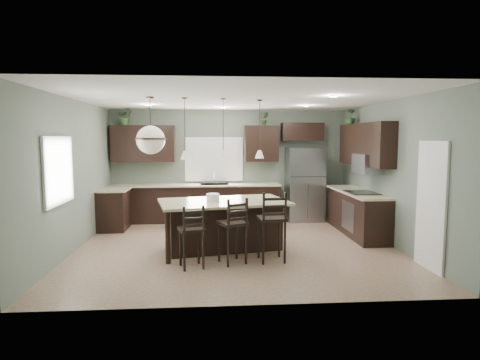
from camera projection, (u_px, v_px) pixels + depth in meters
name	position (u px, v px, depth m)	size (l,w,h in m)	color
ground	(236.00, 246.00, 7.73)	(6.00, 6.00, 0.00)	#9E8466
pantry_door	(431.00, 206.00, 6.30)	(0.04, 0.82, 2.04)	white
window_back	(214.00, 159.00, 10.26)	(1.35, 0.02, 1.00)	white
window_left	(58.00, 171.00, 6.56)	(0.02, 1.10, 1.00)	white
left_return_cabs	(114.00, 210.00, 9.18)	(0.60, 0.90, 0.90)	black
left_return_countertop	(114.00, 189.00, 9.13)	(0.66, 0.96, 0.04)	beige
back_lower_cabs	(196.00, 204.00, 10.05)	(4.20, 0.60, 0.90)	black
back_countertop	(196.00, 185.00, 9.99)	(4.20, 0.66, 0.04)	beige
sink_inset	(214.00, 184.00, 10.02)	(0.70, 0.45, 0.01)	gray
faucet	(214.00, 179.00, 9.97)	(0.02, 0.02, 0.28)	silver
back_upper_left	(143.00, 144.00, 9.94)	(1.55, 0.34, 0.90)	black
back_upper_right	(261.00, 144.00, 10.15)	(0.85, 0.34, 0.90)	black
fridge_header	(302.00, 132.00, 10.19)	(1.05, 0.34, 0.45)	black
right_lower_cabs	(357.00, 213.00, 8.75)	(0.60, 2.35, 0.90)	black
right_countertop	(357.00, 192.00, 8.70)	(0.66, 2.35, 0.04)	beige
cooktop	(362.00, 193.00, 8.42)	(0.58, 0.75, 0.02)	black
wall_oven_front	(348.00, 216.00, 8.45)	(0.01, 0.72, 0.60)	gray
right_upper_cabs	(365.00, 144.00, 8.60)	(0.34, 2.35, 0.90)	black
microwave	(367.00, 164.00, 8.37)	(0.40, 0.75, 0.40)	gray
refrigerator	(305.00, 184.00, 10.15)	(0.90, 0.74, 1.85)	gray
kitchen_island	(224.00, 225.00, 7.48)	(2.32, 1.32, 0.92)	black
serving_dish	(213.00, 197.00, 7.37)	(0.24, 0.24, 0.14)	silver
bar_stool_left	(191.00, 236.00, 6.41)	(0.38, 0.38, 1.03)	black
bar_stool_center	(232.00, 230.00, 6.64)	(0.41, 0.41, 1.12)	black
bar_stool_right	(272.00, 226.00, 6.75)	(0.45, 0.45, 1.21)	black
pendant_left	(185.00, 129.00, 7.11)	(0.17, 0.17, 1.10)	white
pendant_center	(223.00, 129.00, 7.30)	(0.17, 0.17, 1.10)	white
pendant_right	(260.00, 129.00, 7.49)	(0.17, 0.17, 1.10)	white
chandelier	(150.00, 126.00, 7.00)	(0.54, 0.54, 1.00)	beige
plant_back_left	(125.00, 117.00, 9.81)	(0.38, 0.33, 0.42)	#325A27
plant_back_right	(265.00, 119.00, 10.06)	(0.18, 0.15, 0.33)	#2B5023
plant_right_wall	(351.00, 117.00, 9.38)	(0.21, 0.21, 0.37)	#234920
room_shell	(236.00, 159.00, 7.56)	(6.00, 6.00, 6.00)	slate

